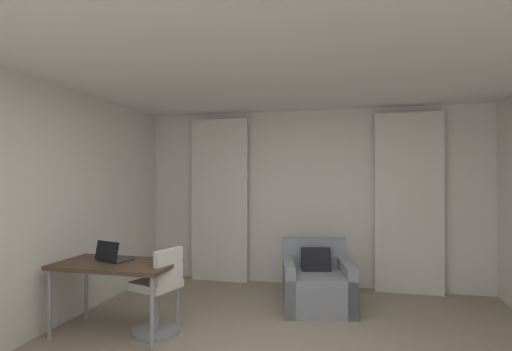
% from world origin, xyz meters
% --- Properties ---
extents(wall_window, '(5.12, 0.06, 2.60)m').
position_xyz_m(wall_window, '(0.00, 3.03, 1.30)').
color(wall_window, silver).
rests_on(wall_window, ground).
extents(ceiling, '(5.12, 6.12, 0.06)m').
position_xyz_m(ceiling, '(0.00, 0.00, 2.63)').
color(ceiling, white).
rests_on(ceiling, wall_left).
extents(curtain_left_panel, '(0.90, 0.06, 2.50)m').
position_xyz_m(curtain_left_panel, '(-1.38, 2.90, 1.25)').
color(curtain_left_panel, silver).
rests_on(curtain_left_panel, ground).
extents(curtain_right_panel, '(0.90, 0.06, 2.50)m').
position_xyz_m(curtain_right_panel, '(1.38, 2.90, 1.25)').
color(curtain_right_panel, silver).
rests_on(curtain_right_panel, ground).
extents(armchair, '(0.95, 0.93, 0.81)m').
position_xyz_m(armchair, '(0.18, 2.03, 0.29)').
color(armchair, gray).
rests_on(armchair, ground).
extents(desk, '(1.22, 0.64, 0.73)m').
position_xyz_m(desk, '(-1.79, 0.83, 0.66)').
color(desk, '#4C3828').
rests_on(desk, ground).
extents(desk_chair, '(0.50, 0.50, 0.88)m').
position_xyz_m(desk_chair, '(-1.35, 0.91, 0.39)').
color(desk_chair, gray).
rests_on(desk_chair, ground).
extents(laptop, '(0.38, 0.33, 0.22)m').
position_xyz_m(laptop, '(-1.86, 0.87, 0.77)').
color(laptop, '#2D2D33').
rests_on(laptop, desk).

